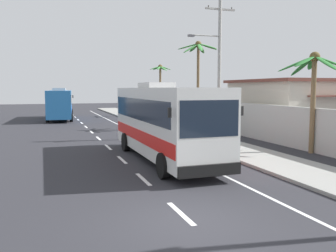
% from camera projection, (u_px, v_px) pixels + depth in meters
% --- Properties ---
extents(ground_plane, '(160.00, 160.00, 0.00)m').
position_uv_depth(ground_plane, '(189.00, 221.00, 9.76)').
color(ground_plane, '#28282D').
extents(sidewalk_kerb, '(3.20, 90.00, 0.14)m').
position_uv_depth(sidewalk_kerb, '(231.00, 148.00, 21.36)').
color(sidewalk_kerb, gray).
rests_on(sidewalk_kerb, ground).
extents(lane_markings, '(3.45, 71.00, 0.01)m').
position_uv_depth(lane_markings, '(137.00, 142.00, 23.87)').
color(lane_markings, white).
rests_on(lane_markings, ground).
extents(boundary_wall, '(0.24, 60.00, 2.50)m').
position_uv_depth(boundary_wall, '(250.00, 120.00, 26.23)').
color(boundary_wall, '#B2B2AD').
rests_on(boundary_wall, ground).
extents(coach_bus_foreground, '(3.04, 10.55, 3.89)m').
position_uv_depth(coach_bus_foreground, '(164.00, 120.00, 17.96)').
color(coach_bus_foreground, silver).
rests_on(coach_bus_foreground, ground).
extents(coach_bus_far_lane, '(3.53, 10.71, 3.63)m').
position_uv_depth(coach_bus_far_lane, '(60.00, 103.00, 41.36)').
color(coach_bus_far_lane, '#2366A8').
rests_on(coach_bus_far_lane, ground).
extents(motorcycle_beside_bus, '(0.56, 1.96, 1.53)m').
position_uv_depth(motorcycle_beside_bus, '(160.00, 129.00, 26.35)').
color(motorcycle_beside_bus, black).
rests_on(motorcycle_beside_bus, ground).
extents(pedestrian_near_kerb, '(0.36, 0.36, 1.76)m').
position_uv_depth(pedestrian_near_kerb, '(212.00, 125.00, 25.14)').
color(pedestrian_near_kerb, beige).
rests_on(pedestrian_near_kerb, sidewalk_kerb).
extents(pedestrian_midwalk, '(0.36, 0.36, 1.76)m').
position_uv_depth(pedestrian_midwalk, '(173.00, 118.00, 31.08)').
color(pedestrian_midwalk, '#75388E').
rests_on(pedestrian_midwalk, sidewalk_kerb).
extents(utility_pole_mid, '(3.59, 0.24, 10.32)m').
position_uv_depth(utility_pole_mid, '(218.00, 62.00, 25.83)').
color(utility_pole_mid, '#9E9E99').
rests_on(utility_pole_mid, ground).
extents(palm_nearest, '(3.57, 3.52, 7.73)m').
position_uv_depth(palm_nearest, '(198.00, 62.00, 31.63)').
color(palm_nearest, brown).
rests_on(palm_nearest, ground).
extents(palm_second, '(3.97, 3.85, 5.56)m').
position_uv_depth(palm_second, '(314.00, 76.00, 19.57)').
color(palm_second, brown).
rests_on(palm_second, ground).
extents(palm_third, '(2.84, 2.72, 6.66)m').
position_uv_depth(palm_third, '(160.00, 79.00, 46.26)').
color(palm_third, brown).
rests_on(palm_third, ground).
extents(roadside_building, '(10.81, 9.72, 4.31)m').
position_uv_depth(roadside_building, '(306.00, 105.00, 30.28)').
color(roadside_building, beige).
rests_on(roadside_building, ground).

